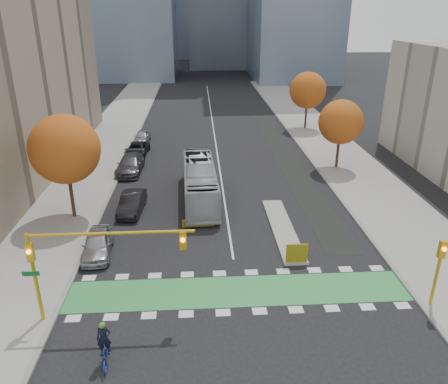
{
  "coord_description": "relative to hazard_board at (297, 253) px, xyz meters",
  "views": [
    {
      "loc": [
        -2.12,
        -19.63,
        15.21
      ],
      "look_at": [
        -0.35,
        9.34,
        3.0
      ],
      "focal_mm": 35.0,
      "sensor_mm": 36.0,
      "label": 1
    }
  ],
  "objects": [
    {
      "name": "curb_west",
      "position": [
        -14.0,
        15.8,
        -0.73
      ],
      "size": [
        0.3,
        120.0,
        0.16
      ],
      "primitive_type": "cube",
      "color": "gray",
      "rests_on": "ground"
    },
    {
      "name": "tree_east_far",
      "position": [
        8.5,
        33.8,
        4.44
      ],
      "size": [
        4.8,
        4.8,
        7.65
      ],
      "color": "#332114",
      "rests_on": "ground"
    },
    {
      "name": "centre_line",
      "position": [
        -4.0,
        35.8,
        -0.8
      ],
      "size": [
        0.15,
        70.0,
        0.01
      ],
      "primitive_type": "cube",
      "color": "silver",
      "rests_on": "ground"
    },
    {
      "name": "curb_east",
      "position": [
        6.0,
        15.8,
        -0.73
      ],
      "size": [
        0.3,
        120.0,
        0.16
      ],
      "primitive_type": "cube",
      "color": "gray",
      "rests_on": "ground"
    },
    {
      "name": "cyclist",
      "position": [
        -10.62,
        -7.86,
        -0.03
      ],
      "size": [
        0.94,
        2.08,
        2.31
      ],
      "rotation": [
        0.0,
        0.0,
        0.12
      ],
      "color": "navy",
      "rests_on": "ground"
    },
    {
      "name": "traffic_signal_east",
      "position": [
        6.5,
        -4.71,
        1.93
      ],
      "size": [
        0.35,
        0.43,
        4.1
      ],
      "color": "#BF9914",
      "rests_on": "ground"
    },
    {
      "name": "bike_lane_paint",
      "position": [
        3.5,
        25.8,
        -0.8
      ],
      "size": [
        2.5,
        50.0,
        0.01
      ],
      "primitive_type": "cube",
      "color": "black",
      "rests_on": "ground"
    },
    {
      "name": "tree_west",
      "position": [
        -16.0,
        7.8,
        4.82
      ],
      "size": [
        5.2,
        5.2,
        8.22
      ],
      "color": "#332114",
      "rests_on": "ground"
    },
    {
      "name": "bike_crossing",
      "position": [
        -4.0,
        -2.7,
        -0.79
      ],
      "size": [
        20.0,
        3.0,
        0.01
      ],
      "primitive_type": "cube",
      "color": "green",
      "rests_on": "ground"
    },
    {
      "name": "parked_car_d",
      "position": [
        -13.0,
        23.66,
        -0.13
      ],
      "size": [
        2.59,
        4.97,
        1.34
      ],
      "primitive_type": "imported",
      "rotation": [
        0.0,
        0.0,
        -0.08
      ],
      "color": "black",
      "rests_on": "ground"
    },
    {
      "name": "hazard_board",
      "position": [
        0.0,
        0.0,
        0.0
      ],
      "size": [
        1.4,
        0.12,
        1.3
      ],
      "primitive_type": "cube",
      "color": "yellow",
      "rests_on": "median_island"
    },
    {
      "name": "bus",
      "position": [
        -6.07,
        10.8,
        0.78
      ],
      "size": [
        3.05,
        11.42,
        3.16
      ],
      "primitive_type": "imported",
      "rotation": [
        0.0,
        0.0,
        0.04
      ],
      "color": "#B3B7BB",
      "rests_on": "ground"
    },
    {
      "name": "parked_car_c",
      "position": [
        -13.0,
        18.02,
        0.04
      ],
      "size": [
        2.54,
        5.86,
        1.68
      ],
      "primitive_type": "imported",
      "rotation": [
        0.0,
        0.0,
        -0.03
      ],
      "color": "#4A494E",
      "rests_on": "ground"
    },
    {
      "name": "sidewalk_west",
      "position": [
        -17.5,
        15.8,
        -0.73
      ],
      "size": [
        7.0,
        120.0,
        0.15
      ],
      "primitive_type": "cube",
      "color": "gray",
      "rests_on": "ground"
    },
    {
      "name": "median_island",
      "position": [
        0.0,
        4.8,
        -0.72
      ],
      "size": [
        1.6,
        10.0,
        0.16
      ],
      "primitive_type": "cube",
      "color": "gray",
      "rests_on": "ground"
    },
    {
      "name": "ground",
      "position": [
        -4.0,
        -4.2,
        -0.8
      ],
      "size": [
        300.0,
        300.0,
        0.0
      ],
      "primitive_type": "plane",
      "color": "black",
      "rests_on": "ground"
    },
    {
      "name": "parked_car_a",
      "position": [
        -13.0,
        2.05,
        -0.03
      ],
      "size": [
        2.16,
        4.65,
        1.54
      ],
      "primitive_type": "imported",
      "rotation": [
        0.0,
        0.0,
        0.08
      ],
      "color": "#A7A7AD",
      "rests_on": "ground"
    },
    {
      "name": "parked_car_b",
      "position": [
        -11.59,
        8.63,
        -0.03
      ],
      "size": [
        1.98,
        4.8,
        1.55
      ],
      "primitive_type": "imported",
      "rotation": [
        0.0,
        0.0,
        -0.07
      ],
      "color": "black",
      "rests_on": "ground"
    },
    {
      "name": "tree_east_near",
      "position": [
        8.0,
        17.8,
        4.06
      ],
      "size": [
        4.4,
        4.4,
        7.08
      ],
      "color": "#332114",
      "rests_on": "ground"
    },
    {
      "name": "parked_car_e",
      "position": [
        -13.0,
        28.66,
        -0.08
      ],
      "size": [
        1.94,
        4.33,
        1.44
      ],
      "primitive_type": "imported",
      "rotation": [
        0.0,
        0.0,
        -0.06
      ],
      "color": "#A7A7AC",
      "rests_on": "ground"
    },
    {
      "name": "sidewalk_east",
      "position": [
        9.5,
        15.8,
        -0.73
      ],
      "size": [
        7.0,
        120.0,
        0.15
      ],
      "primitive_type": "cube",
      "color": "gray",
      "rests_on": "ground"
    },
    {
      "name": "traffic_signal_west",
      "position": [
        -11.93,
        -4.71,
        3.23
      ],
      "size": [
        8.53,
        0.56,
        5.2
      ],
      "color": "#BF9914",
      "rests_on": "ground"
    }
  ]
}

